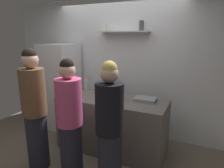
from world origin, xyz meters
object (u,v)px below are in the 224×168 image
refrigerator (61,87)px  person_blonde (110,130)px  water_bottle_plastic (86,85)px  wine_bottle_dark_glass (121,94)px  baking_pan (145,99)px  wine_bottle_amber_glass (107,87)px  person_pink_top (70,122)px  utensil_holder (67,93)px  person_brown_jacket (35,111)px

refrigerator → person_blonde: bearing=-35.4°
water_bottle_plastic → wine_bottle_dark_glass: bearing=-18.6°
refrigerator → baking_pan: bearing=-7.3°
wine_bottle_amber_glass → wine_bottle_dark_glass: bearing=-32.8°
person_pink_top → wine_bottle_dark_glass: bearing=8.2°
baking_pan → person_blonde: bearing=-99.3°
refrigerator → wine_bottle_amber_glass: refrigerator is taller
baking_pan → person_pink_top: bearing=-126.8°
baking_pan → utensil_holder: bearing=-164.9°
refrigerator → person_pink_top: (1.13, -1.22, -0.06)m
wine_bottle_dark_glass → person_brown_jacket: size_ratio=0.16×
person_pink_top → person_blonde: bearing=-57.1°
utensil_holder → person_brown_jacket: size_ratio=0.12×
person_pink_top → person_brown_jacket: bearing=125.9°
wine_bottle_dark_glass → wine_bottle_amber_glass: bearing=147.2°
person_blonde → water_bottle_plastic: bearing=-102.5°
utensil_holder → wine_bottle_amber_glass: 0.70m
person_blonde → wine_bottle_dark_glass: bearing=-131.7°
wine_bottle_dark_glass → person_brown_jacket: person_brown_jacket is taller
refrigerator → water_bottle_plastic: 0.69m
baking_pan → water_bottle_plastic: (-1.19, 0.16, 0.07)m
refrigerator → water_bottle_plastic: size_ratio=7.67×
refrigerator → person_brown_jacket: size_ratio=0.99×
person_blonde → person_brown_jacket: person_brown_jacket is taller
refrigerator → person_brown_jacket: 1.38m
water_bottle_plastic → utensil_holder: bearing=-97.3°
baking_pan → wine_bottle_dark_glass: size_ratio=1.19×
water_bottle_plastic → person_brown_jacket: size_ratio=0.13×
wine_bottle_dark_glass → person_pink_top: 0.96m
refrigerator → person_blonde: (1.70, -1.21, -0.06)m
water_bottle_plastic → person_brown_jacket: 1.20m
refrigerator → wine_bottle_dark_glass: size_ratio=6.10×
refrigerator → utensil_holder: 0.84m
baking_pan → person_blonde: person_blonde is taller
refrigerator → person_blonde: refrigerator is taller
refrigerator → person_brown_jacket: (0.56, -1.26, 0.00)m
refrigerator → person_brown_jacket: bearing=-66.1°
refrigerator → water_bottle_plastic: (0.67, -0.08, 0.13)m
refrigerator → person_pink_top: 1.66m
refrigerator → wine_bottle_dark_glass: (1.51, -0.36, 0.13)m
water_bottle_plastic → person_pink_top: person_pink_top is taller
refrigerator → baking_pan: 1.88m
water_bottle_plastic → wine_bottle_amber_glass: bearing=-4.1°
utensil_holder → person_pink_top: 0.84m
person_brown_jacket → wine_bottle_dark_glass: bearing=-29.7°
baking_pan → water_bottle_plastic: 1.20m
utensil_holder → person_brown_jacket: (-0.05, -0.69, -0.08)m
utensil_holder → wine_bottle_amber_glass: size_ratio=0.67×
water_bottle_plastic → person_brown_jacket: person_brown_jacket is taller
utensil_holder → wine_bottle_amber_glass: bearing=42.2°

